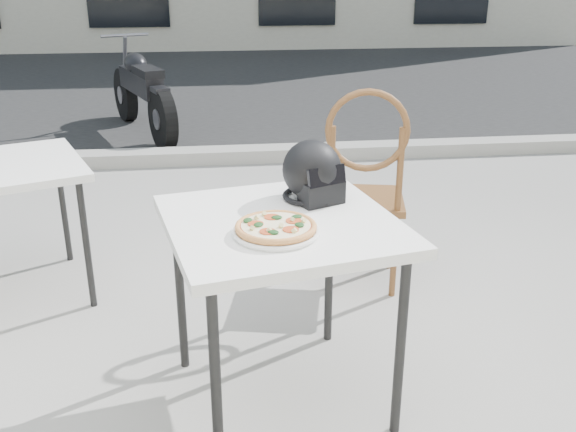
{
  "coord_description": "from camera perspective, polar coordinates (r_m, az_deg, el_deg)",
  "views": [
    {
      "loc": [
        -0.17,
        -2.75,
        1.72
      ],
      "look_at": [
        0.09,
        -0.6,
        0.86
      ],
      "focal_mm": 40.0,
      "sensor_mm": 36.0,
      "label": 1
    }
  ],
  "objects": [
    {
      "name": "motorcycle",
      "position": [
        7.06,
        -12.9,
        10.64
      ],
      "size": [
        0.84,
        1.91,
        1.0
      ],
      "rotation": [
        0.0,
        0.0,
        0.36
      ],
      "color": "black",
      "rests_on": "street_asphalt"
    },
    {
      "name": "cafe_table_side",
      "position": [
        3.64,
        -24.12,
        3.2
      ],
      "size": [
        1.02,
        1.02,
        0.75
      ],
      "rotation": [
        0.0,
        0.0,
        0.37
      ],
      "color": "white",
      "rests_on": "ground"
    },
    {
      "name": "ground",
      "position": [
        3.24,
        -2.92,
        -10.38
      ],
      "size": [
        80.0,
        80.0,
        0.0
      ],
      "primitive_type": "plane",
      "color": "gray",
      "rests_on": "ground"
    },
    {
      "name": "helmet",
      "position": [
        2.61,
        2.22,
        3.78
      ],
      "size": [
        0.32,
        0.32,
        0.25
      ],
      "rotation": [
        0.0,
        0.0,
        0.41
      ],
      "color": "black",
      "rests_on": "cafe_table_main"
    },
    {
      "name": "plate",
      "position": [
        2.29,
        -1.09,
        -1.45
      ],
      "size": [
        0.4,
        0.4,
        0.02
      ],
      "rotation": [
        0.0,
        0.0,
        -0.31
      ],
      "color": "white",
      "rests_on": "cafe_table_main"
    },
    {
      "name": "cafe_table_main",
      "position": [
        2.46,
        -0.6,
        -1.87
      ],
      "size": [
        1.01,
        1.01,
        0.81
      ],
      "rotation": [
        0.0,
        0.0,
        0.2
      ],
      "color": "white",
      "rests_on": "ground"
    },
    {
      "name": "curb",
      "position": [
        5.98,
        -5.09,
        5.44
      ],
      "size": [
        30.0,
        0.25,
        0.12
      ],
      "primitive_type": "cube",
      "color": "gray",
      "rests_on": "ground"
    },
    {
      "name": "cafe_chair_main",
      "position": [
        3.45,
        6.82,
        3.19
      ],
      "size": [
        0.52,
        0.52,
        1.14
      ],
      "rotation": [
        0.0,
        0.0,
        2.93
      ],
      "color": "brown",
      "rests_on": "ground"
    },
    {
      "name": "pizza",
      "position": [
        2.29,
        -1.09,
        -0.94
      ],
      "size": [
        0.34,
        0.34,
        0.04
      ],
      "rotation": [
        0.0,
        0.0,
        0.19
      ],
      "color": "#D6904E",
      "rests_on": "plate"
    },
    {
      "name": "street_asphalt",
      "position": [
        9.9,
        -6.01,
        11.51
      ],
      "size": [
        30.0,
        8.0,
        0.0
      ],
      "primitive_type": "cube",
      "color": "black",
      "rests_on": "ground"
    }
  ]
}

